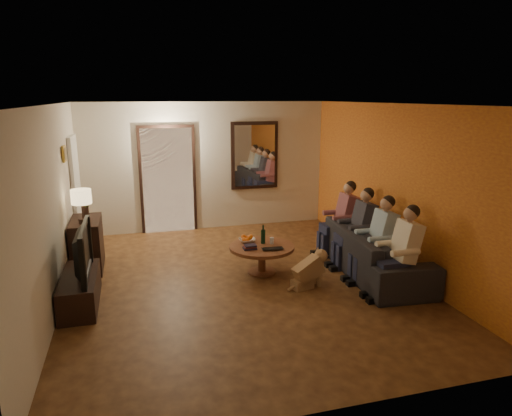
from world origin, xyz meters
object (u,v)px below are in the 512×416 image
object	(u,v)px
tv_stand	(80,290)
bowl	(247,240)
sofa	(373,251)
coffee_table	(262,259)
person_b	(379,242)
person_d	(343,221)
wine_bottle	(263,234)
tv	(76,251)
dresser	(87,244)
table_lamp	(82,206)
laptop	(273,250)
person_a	(401,256)
person_c	(359,231)
dog	(308,269)

from	to	relation	value
tv_stand	bowl	xyz separation A→B (m)	(2.45, 0.66, 0.27)
sofa	coffee_table	distance (m)	1.75
person_b	person_d	size ratio (longest dim) A/B	1.00
sofa	wine_bottle	size ratio (longest dim) A/B	7.82
sofa	tv_stand	bearing A→B (deg)	94.67
tv	sofa	world-z (taller)	tv
tv_stand	wine_bottle	xyz separation A→B (m)	(2.68, 0.54, 0.40)
dresser	tv	xyz separation A→B (m)	(0.00, -1.36, 0.34)
person_b	wine_bottle	size ratio (longest dim) A/B	3.87
person_b	bowl	size ratio (longest dim) A/B	4.63
table_lamp	tv_stand	xyz separation A→B (m)	(0.00, -1.14, -0.88)
bowl	laptop	bearing A→B (deg)	-60.75
tv_stand	coffee_table	distance (m)	2.67
person_d	sofa	bearing A→B (deg)	-83.66
dresser	tv_stand	size ratio (longest dim) A/B	0.73
table_lamp	coffee_table	bearing A→B (deg)	-14.80
tv_stand	tv	size ratio (longest dim) A/B	1.08
tv_stand	tv	distance (m)	0.54
sofa	coffee_table	xyz separation A→B (m)	(-1.69, 0.44, -0.13)
laptop	dresser	bearing A→B (deg)	159.92
table_lamp	sofa	world-z (taller)	table_lamp
tv_stand	bowl	world-z (taller)	bowl
tv_stand	person_a	xyz separation A→B (m)	(4.23, -0.90, 0.39)
person_d	table_lamp	bearing A→B (deg)	176.82
tv	wine_bottle	size ratio (longest dim) A/B	3.74
sofa	person_b	world-z (taller)	person_b
tv_stand	person_c	size ratio (longest dim) A/B	1.04
sofa	tv	bearing A→B (deg)	94.67
tv	coffee_table	size ratio (longest dim) A/B	1.15
dresser	tv	distance (m)	1.40
person_b	bowl	bearing A→B (deg)	151.55
person_d	bowl	distance (m)	1.79
person_b	dog	xyz separation A→B (m)	(-1.09, 0.03, -0.32)
laptop	person_a	bearing A→B (deg)	-31.86
wine_bottle	laptop	world-z (taller)	wine_bottle
tv	bowl	bearing A→B (deg)	-74.96
sofa	laptop	distance (m)	1.60
coffee_table	tv	bearing A→B (deg)	-170.52
person_c	person_a	bearing A→B (deg)	-90.00
person_c	wine_bottle	xyz separation A→B (m)	(-1.54, 0.24, 0.01)
coffee_table	bowl	world-z (taller)	bowl
person_a	bowl	world-z (taller)	person_a
person_c	person_b	bearing A→B (deg)	-90.00
dresser	person_d	xyz separation A→B (m)	(4.23, -0.46, 0.19)
bowl	tv_stand	bearing A→B (deg)	-164.96
person_c	dog	xyz separation A→B (m)	(-1.09, -0.57, -0.32)
person_a	wine_bottle	world-z (taller)	person_a
table_lamp	dog	world-z (taller)	table_lamp
tv	table_lamp	bearing A→B (deg)	0.00
tv	bowl	size ratio (longest dim) A/B	4.47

